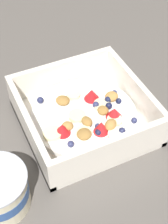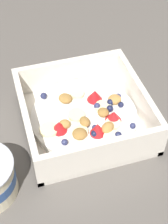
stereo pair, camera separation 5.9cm
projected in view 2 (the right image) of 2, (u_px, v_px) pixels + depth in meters
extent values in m
plane|color=#56514C|center=(88.00, 114.00, 0.63)|extent=(2.40, 2.40, 0.00)
cube|color=white|center=(84.00, 121.00, 0.61)|extent=(0.21, 0.21, 0.01)
cube|color=white|center=(138.00, 99.00, 0.61)|extent=(0.21, 0.01, 0.07)
cube|color=white|center=(27.00, 123.00, 0.57)|extent=(0.21, 0.01, 0.07)
cube|color=white|center=(103.00, 156.00, 0.52)|extent=(0.01, 0.19, 0.07)
cube|color=white|center=(69.00, 74.00, 0.65)|extent=(0.01, 0.19, 0.07)
cylinder|color=white|center=(84.00, 117.00, 0.60)|extent=(0.19, 0.19, 0.01)
cylinder|color=#F7EFC6|center=(112.00, 138.00, 0.55)|extent=(0.04, 0.04, 0.01)
cylinder|color=beige|center=(103.00, 107.00, 0.60)|extent=(0.04, 0.04, 0.01)
cylinder|color=beige|center=(49.00, 130.00, 0.56)|extent=(0.04, 0.04, 0.01)
cylinder|color=#F4EAB7|center=(113.00, 124.00, 0.57)|extent=(0.04, 0.04, 0.01)
cylinder|color=beige|center=(77.00, 94.00, 0.62)|extent=(0.04, 0.04, 0.01)
cylinder|color=beige|center=(80.00, 132.00, 0.56)|extent=(0.04, 0.04, 0.01)
cylinder|color=beige|center=(77.00, 115.00, 0.59)|extent=(0.04, 0.04, 0.01)
cone|color=red|center=(114.00, 116.00, 0.58)|extent=(0.04, 0.04, 0.02)
cone|color=red|center=(98.00, 129.00, 0.56)|extent=(0.03, 0.03, 0.02)
cone|color=red|center=(95.00, 95.00, 0.61)|extent=(0.04, 0.04, 0.02)
cone|color=red|center=(59.00, 126.00, 0.56)|extent=(0.04, 0.04, 0.02)
sphere|color=#23284C|center=(44.00, 96.00, 0.62)|extent=(0.01, 0.01, 0.01)
sphere|color=#191E3D|center=(110.00, 102.00, 0.60)|extent=(0.01, 0.01, 0.01)
sphere|color=navy|center=(133.00, 126.00, 0.57)|extent=(0.01, 0.01, 0.01)
sphere|color=#23284C|center=(65.00, 99.00, 0.61)|extent=(0.01, 0.01, 0.01)
sphere|color=#191E3D|center=(121.00, 105.00, 0.60)|extent=(0.01, 0.01, 0.01)
sphere|color=#23284C|center=(118.00, 135.00, 0.55)|extent=(0.01, 0.01, 0.01)
sphere|color=#191E3D|center=(110.00, 109.00, 0.59)|extent=(0.01, 0.01, 0.01)
sphere|color=#191E3D|center=(86.00, 125.00, 0.57)|extent=(0.01, 0.01, 0.01)
sphere|color=#191E3D|center=(94.00, 134.00, 0.56)|extent=(0.01, 0.01, 0.01)
sphere|color=navy|center=(95.00, 128.00, 0.57)|extent=(0.01, 0.01, 0.01)
sphere|color=navy|center=(65.00, 142.00, 0.54)|extent=(0.01, 0.01, 0.01)
sphere|color=navy|center=(97.00, 106.00, 0.60)|extent=(0.01, 0.01, 0.01)
sphere|color=navy|center=(117.00, 95.00, 0.62)|extent=(0.01, 0.01, 0.01)
ellipsoid|color=#AD7F42|center=(108.00, 128.00, 0.56)|extent=(0.03, 0.03, 0.02)
ellipsoid|color=olive|center=(103.00, 112.00, 0.59)|extent=(0.02, 0.02, 0.01)
ellipsoid|color=olive|center=(80.00, 134.00, 0.55)|extent=(0.04, 0.04, 0.01)
ellipsoid|color=olive|center=(65.00, 98.00, 0.61)|extent=(0.03, 0.03, 0.01)
ellipsoid|color=olive|center=(85.00, 122.00, 0.57)|extent=(0.02, 0.02, 0.01)
ellipsoid|color=#AD7F42|center=(65.00, 124.00, 0.57)|extent=(0.02, 0.02, 0.02)
ellipsoid|color=#AD7F42|center=(115.00, 99.00, 0.61)|extent=(0.03, 0.03, 0.01)
ellipsoid|color=silver|center=(58.00, 73.00, 0.70)|extent=(0.04, 0.05, 0.01)
cylinder|color=silver|center=(99.00, 69.00, 0.71)|extent=(0.03, 0.12, 0.01)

